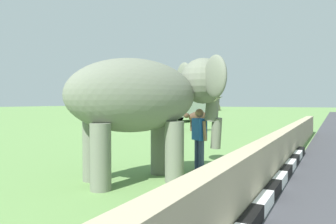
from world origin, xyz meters
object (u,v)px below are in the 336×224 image
Objects in this scene: cow_near at (198,117)px; cow_mid at (171,117)px; elephant at (148,98)px; person_handler at (199,136)px; bus_white at (172,99)px.

cow_mid is (0.04, 1.93, 0.00)m from cow_near.
person_handler is at bearing -24.19° from elephant.
cow_near is at bearing -91.15° from cow_mid.
person_handler is 19.62m from bus_white.
person_handler reaches higher than cow_mid.
bus_white reaches higher than cow_near.
cow_mid is at bearing 25.03° from elephant.
cow_near is at bearing 22.74° from person_handler.
person_handler is 0.91× the size of cow_near.
cow_near is at bearing -141.16° from bus_white.
elephant reaches higher than cow_mid.
person_handler is at bearing -149.12° from cow_mid.
cow_near is 1.93m from cow_mid.
bus_white is (18.58, 8.94, 0.14)m from elephant.
person_handler is 12.44m from cow_mid.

